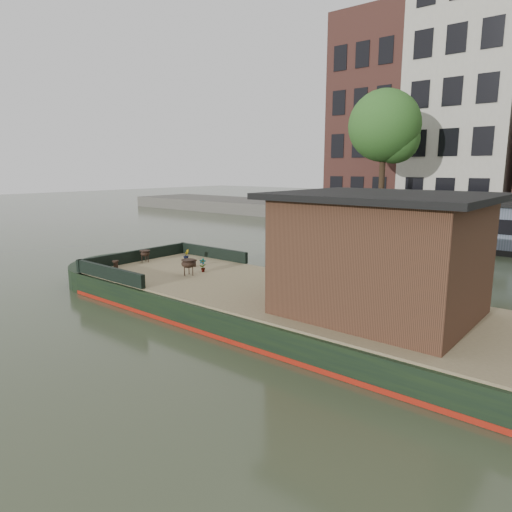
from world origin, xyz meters
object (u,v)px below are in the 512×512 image
Objects in this scene: bicycle at (317,265)px; brazier_front at (189,267)px; cabin at (380,253)px; potted_plant_a at (203,265)px; dinghy at (304,236)px; brazier_rear at (145,256)px.

bicycle is 4.91× the size of brazier_front.
cabin is 10.34× the size of potted_plant_a.
brazier_rear is at bearing -169.20° from dinghy.
brazier_rear is (-2.36, 0.32, -0.03)m from brazier_front.
brazier_front is at bearing 129.15° from bicycle.
cabin is at bearing -93.20° from bicycle.
bicycle is at bearing 156.01° from cabin.
brazier_front is 0.15× the size of dinghy.
potted_plant_a is at bearing -155.38° from dinghy.
bicycle reaches higher than brazier_rear.
bicycle is 5.84m from brazier_rear.
bicycle reaches higher than potted_plant_a.
cabin is 9.11× the size of brazier_front.
potted_plant_a is 0.13× the size of dinghy.
brazier_front reaches higher than brazier_rear.
brazier_front is at bearing -91.20° from potted_plant_a.
brazier_rear is at bearing 179.36° from cabin.
bicycle is 3.61m from brazier_front.
dinghy is (-8.34, 9.82, -1.58)m from cabin.
cabin reaches higher than potted_plant_a.
bicycle is at bearing 7.98° from brazier_rear.
dinghy is (-6.33, 8.92, -0.92)m from bicycle.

